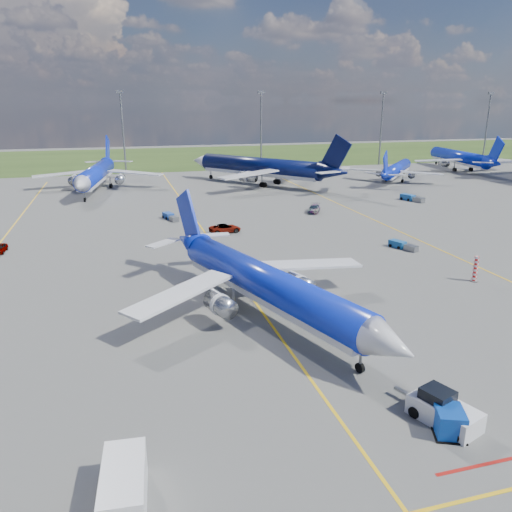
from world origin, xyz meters
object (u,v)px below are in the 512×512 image
object	(u,v)px
warning_post	(475,269)
uld_container	(449,421)
main_airliner	(266,317)
service_car_c	(314,209)
service_car_a	(0,248)
bg_jet_ne	(396,181)
baggage_tug_w	(402,245)
baggage_tug_e	(411,198)
baggage_tug_c	(170,217)
bg_jet_ene	(458,170)
service_car_b	(225,228)
bg_jet_n	(260,184)
service_van	(124,488)
bg_jet_nnw	(98,190)
pushback_tug	(443,410)

from	to	relation	value
warning_post	uld_container	bearing A→B (deg)	-131.12
main_airliner	service_car_c	distance (m)	48.03
warning_post	service_car_a	world-z (taller)	warning_post
bg_jet_ne	baggage_tug_w	xyz separation A→B (m)	(-32.14, -55.87, 0.45)
warning_post	baggage_tug_e	xyz separation A→B (m)	(19.90, 44.60, -0.93)
baggage_tug_w	baggage_tug_c	size ratio (longest dim) A/B	0.93
bg_jet_ene	service_car_c	xyz separation A→B (m)	(-64.04, -43.82, 0.70)
service_car_b	uld_container	bearing A→B (deg)	173.99
bg_jet_n	service_van	world-z (taller)	bg_jet_n
bg_jet_nnw	service_car_c	xyz separation A→B (m)	(39.44, -36.03, 0.70)
service_van	baggage_tug_w	world-z (taller)	service_van
service_van	baggage_tug_e	size ratio (longest dim) A/B	0.89
bg_jet_nnw	baggage_tug_e	bearing A→B (deg)	-17.30
service_car_a	warning_post	bearing A→B (deg)	-22.00
baggage_tug_e	bg_jet_n	bearing A→B (deg)	110.88
bg_jet_nnw	service_van	bearing A→B (deg)	-79.05
bg_jet_ne	service_car_a	distance (m)	96.23
service_car_a	service_car_c	xyz separation A→B (m)	(51.14, 12.39, 0.11)
bg_jet_nnw	service_car_a	bearing A→B (deg)	-94.70
bg_jet_nnw	service_van	world-z (taller)	bg_jet_nnw
warning_post	baggage_tug_e	bearing A→B (deg)	65.95
service_car_b	service_car_c	bearing A→B (deg)	-71.16
uld_container	bg_jet_ne	bearing A→B (deg)	83.21
bg_jet_ene	baggage_tug_c	size ratio (longest dim) A/B	8.71
uld_container	service_van	size ratio (longest dim) A/B	0.42
service_van	service_car_a	world-z (taller)	service_van
bg_jet_ne	service_car_c	size ratio (longest dim) A/B	6.82
pushback_tug	baggage_tug_w	size ratio (longest dim) A/B	1.41
bg_jet_nnw	pushback_tug	xyz separation A→B (m)	(23.54, -97.49, 0.84)
bg_jet_nnw	service_car_b	world-z (taller)	bg_jet_nnw
warning_post	service_car_a	size ratio (longest dim) A/B	0.86
service_van	bg_jet_nnw	bearing A→B (deg)	96.70
service_car_a	pushback_tug	bearing A→B (deg)	-49.95
warning_post	service_car_b	distance (m)	37.34
pushback_tug	baggage_tug_w	world-z (taller)	pushback_tug
warning_post	service_car_c	distance (m)	39.82
main_airliner	baggage_tug_w	world-z (taller)	main_airliner
service_car_c	bg_jet_nnw	bearing A→B (deg)	166.44
bg_jet_n	uld_container	world-z (taller)	bg_jet_n
baggage_tug_c	warning_post	bearing A→B (deg)	-70.50
bg_jet_ne	pushback_tug	world-z (taller)	bg_jet_ne
bg_jet_n	service_car_a	bearing A→B (deg)	4.58
service_van	bg_jet_ne	bearing A→B (deg)	57.43
uld_container	service_car_a	xyz separation A→B (m)	(-34.89, 50.20, -0.24)
service_car_a	baggage_tug_e	xyz separation A→B (m)	(74.85, 17.36, -0.03)
service_van	baggage_tug_e	xyz separation A→B (m)	(59.58, 68.16, -0.52)
bg_jet_ne	baggage_tug_e	xyz separation A→B (m)	(-11.41, -25.31, 0.57)
bg_jet_n	baggage_tug_e	distance (m)	37.95
bg_jet_ene	baggage_tug_e	world-z (taller)	bg_jet_ene
baggage_tug_e	baggage_tug_c	bearing A→B (deg)	164.79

